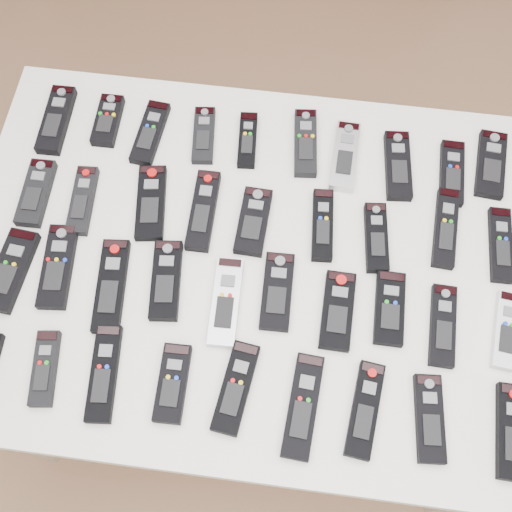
# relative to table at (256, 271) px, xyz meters

# --- Properties ---
(ground) EXTENTS (4.00, 4.00, 0.00)m
(ground) POSITION_rel_table_xyz_m (0.00, -0.05, -0.72)
(ground) COLOR #9C6D4F
(ground) RESTS_ON ground
(table) EXTENTS (1.25, 0.88, 0.78)m
(table) POSITION_rel_table_xyz_m (0.00, 0.00, 0.00)
(table) COLOR white
(table) RESTS_ON ground
(remote_0) EXTENTS (0.06, 0.18, 0.02)m
(remote_0) POSITION_rel_table_xyz_m (-0.50, 0.29, 0.07)
(remote_0) COLOR black
(remote_0) RESTS_ON table
(remote_1) EXTENTS (0.05, 0.13, 0.02)m
(remote_1) POSITION_rel_table_xyz_m (-0.38, 0.30, 0.07)
(remote_1) COLOR black
(remote_1) RESTS_ON table
(remote_2) EXTENTS (0.07, 0.17, 0.02)m
(remote_2) POSITION_rel_table_xyz_m (-0.28, 0.28, 0.07)
(remote_2) COLOR black
(remote_2) RESTS_ON table
(remote_3) EXTENTS (0.06, 0.15, 0.02)m
(remote_3) POSITION_rel_table_xyz_m (-0.16, 0.29, 0.07)
(remote_3) COLOR black
(remote_3) RESTS_ON table
(remote_4) EXTENTS (0.05, 0.14, 0.02)m
(remote_4) POSITION_rel_table_xyz_m (-0.06, 0.29, 0.07)
(remote_4) COLOR black
(remote_4) RESTS_ON table
(remote_5) EXTENTS (0.07, 0.17, 0.02)m
(remote_5) POSITION_rel_table_xyz_m (0.07, 0.30, 0.07)
(remote_5) COLOR black
(remote_5) RESTS_ON table
(remote_6) EXTENTS (0.06, 0.18, 0.02)m
(remote_6) POSITION_rel_table_xyz_m (0.17, 0.27, 0.07)
(remote_6) COLOR #B7B7BC
(remote_6) RESTS_ON table
(remote_7) EXTENTS (0.07, 0.17, 0.02)m
(remote_7) POSITION_rel_table_xyz_m (0.29, 0.26, 0.07)
(remote_7) COLOR black
(remote_7) RESTS_ON table
(remote_8) EXTENTS (0.05, 0.16, 0.02)m
(remote_8) POSITION_rel_table_xyz_m (0.41, 0.26, 0.07)
(remote_8) COLOR black
(remote_8) RESTS_ON table
(remote_9) EXTENTS (0.07, 0.17, 0.02)m
(remote_9) POSITION_rel_table_xyz_m (0.49, 0.29, 0.07)
(remote_9) COLOR black
(remote_9) RESTS_ON table
(remote_10) EXTENTS (0.06, 0.16, 0.02)m
(remote_10) POSITION_rel_table_xyz_m (-0.50, 0.09, 0.07)
(remote_10) COLOR black
(remote_10) RESTS_ON table
(remote_11) EXTENTS (0.06, 0.17, 0.02)m
(remote_11) POSITION_rel_table_xyz_m (-0.39, 0.09, 0.07)
(remote_11) COLOR black
(remote_11) RESTS_ON table
(remote_12) EXTENTS (0.08, 0.18, 0.02)m
(remote_12) POSITION_rel_table_xyz_m (-0.24, 0.10, 0.07)
(remote_12) COLOR black
(remote_12) RESTS_ON table
(remote_13) EXTENTS (0.05, 0.19, 0.02)m
(remote_13) POSITION_rel_table_xyz_m (-0.13, 0.10, 0.07)
(remote_13) COLOR black
(remote_13) RESTS_ON table
(remote_14) EXTENTS (0.07, 0.16, 0.02)m
(remote_14) POSITION_rel_table_xyz_m (-0.02, 0.08, 0.07)
(remote_14) COLOR black
(remote_14) RESTS_ON table
(remote_15) EXTENTS (0.05, 0.17, 0.02)m
(remote_15) POSITION_rel_table_xyz_m (0.13, 0.09, 0.07)
(remote_15) COLOR black
(remote_15) RESTS_ON table
(remote_16) EXTENTS (0.06, 0.16, 0.02)m
(remote_16) POSITION_rel_table_xyz_m (0.25, 0.08, 0.07)
(remote_16) COLOR black
(remote_16) RESTS_ON table
(remote_17) EXTENTS (0.06, 0.19, 0.02)m
(remote_17) POSITION_rel_table_xyz_m (0.39, 0.12, 0.07)
(remote_17) COLOR black
(remote_17) RESTS_ON table
(remote_18) EXTENTS (0.05, 0.17, 0.02)m
(remote_18) POSITION_rel_table_xyz_m (0.51, 0.10, 0.07)
(remote_18) COLOR black
(remote_18) RESTS_ON table
(remote_19) EXTENTS (0.08, 0.19, 0.02)m
(remote_19) POSITION_rel_table_xyz_m (-0.50, -0.09, 0.07)
(remote_19) COLOR black
(remote_19) RESTS_ON table
(remote_20) EXTENTS (0.08, 0.19, 0.02)m
(remote_20) POSITION_rel_table_xyz_m (-0.41, -0.07, 0.07)
(remote_20) COLOR black
(remote_20) RESTS_ON table
(remote_21) EXTENTS (0.07, 0.21, 0.02)m
(remote_21) POSITION_rel_table_xyz_m (-0.29, -0.10, 0.07)
(remote_21) COLOR black
(remote_21) RESTS_ON table
(remote_22) EXTENTS (0.08, 0.18, 0.02)m
(remote_22) POSITION_rel_table_xyz_m (-0.18, -0.07, 0.07)
(remote_22) COLOR black
(remote_22) RESTS_ON table
(remote_23) EXTENTS (0.06, 0.19, 0.02)m
(remote_23) POSITION_rel_table_xyz_m (-0.05, -0.10, 0.07)
(remote_23) COLOR #B7B7BC
(remote_23) RESTS_ON table
(remote_24) EXTENTS (0.06, 0.17, 0.02)m
(remote_24) POSITION_rel_table_xyz_m (0.05, -0.07, 0.07)
(remote_24) COLOR black
(remote_24) RESTS_ON table
(remote_25) EXTENTS (0.06, 0.16, 0.02)m
(remote_25) POSITION_rel_table_xyz_m (0.18, -0.09, 0.07)
(remote_25) COLOR black
(remote_25) RESTS_ON table
(remote_26) EXTENTS (0.06, 0.15, 0.02)m
(remote_26) POSITION_rel_table_xyz_m (0.28, -0.08, 0.07)
(remote_26) COLOR black
(remote_26) RESTS_ON table
(remote_27) EXTENTS (0.05, 0.17, 0.02)m
(remote_27) POSITION_rel_table_xyz_m (0.39, -0.10, 0.07)
(remote_27) COLOR black
(remote_27) RESTS_ON table
(remote_28) EXTENTS (0.06, 0.17, 0.02)m
(remote_28) POSITION_rel_table_xyz_m (0.51, -0.09, 0.07)
(remote_28) COLOR silver
(remote_28) RESTS_ON table
(remote_30) EXTENTS (0.06, 0.15, 0.02)m
(remote_30) POSITION_rel_table_xyz_m (-0.38, -0.29, 0.07)
(remote_30) COLOR black
(remote_30) RESTS_ON table
(remote_31) EXTENTS (0.07, 0.19, 0.02)m
(remote_31) POSITION_rel_table_xyz_m (-0.26, -0.28, 0.07)
(remote_31) COLOR black
(remote_31) RESTS_ON table
(remote_32) EXTENTS (0.06, 0.15, 0.02)m
(remote_32) POSITION_rel_table_xyz_m (-0.13, -0.28, 0.07)
(remote_32) COLOR black
(remote_32) RESTS_ON table
(remote_33) EXTENTS (0.07, 0.18, 0.02)m
(remote_33) POSITION_rel_table_xyz_m (-0.00, -0.28, 0.07)
(remote_33) COLOR black
(remote_33) RESTS_ON table
(remote_34) EXTENTS (0.07, 0.20, 0.02)m
(remote_34) POSITION_rel_table_xyz_m (0.13, -0.29, 0.07)
(remote_34) COLOR black
(remote_34) RESTS_ON table
(remote_35) EXTENTS (0.07, 0.19, 0.02)m
(remote_35) POSITION_rel_table_xyz_m (0.24, -0.29, 0.07)
(remote_35) COLOR black
(remote_35) RESTS_ON table
(remote_36) EXTENTS (0.06, 0.17, 0.02)m
(remote_36) POSITION_rel_table_xyz_m (0.37, -0.29, 0.07)
(remote_36) COLOR black
(remote_36) RESTS_ON table
(remote_37) EXTENTS (0.06, 0.18, 0.02)m
(remote_37) POSITION_rel_table_xyz_m (0.52, -0.29, 0.07)
(remote_37) COLOR black
(remote_37) RESTS_ON table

